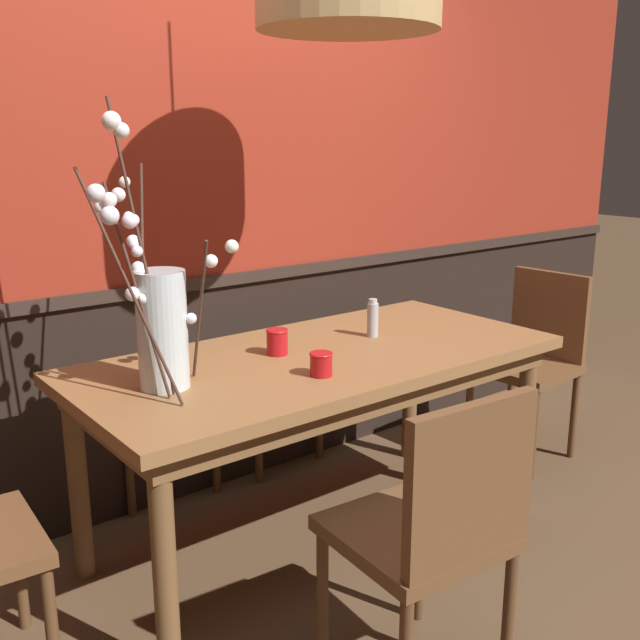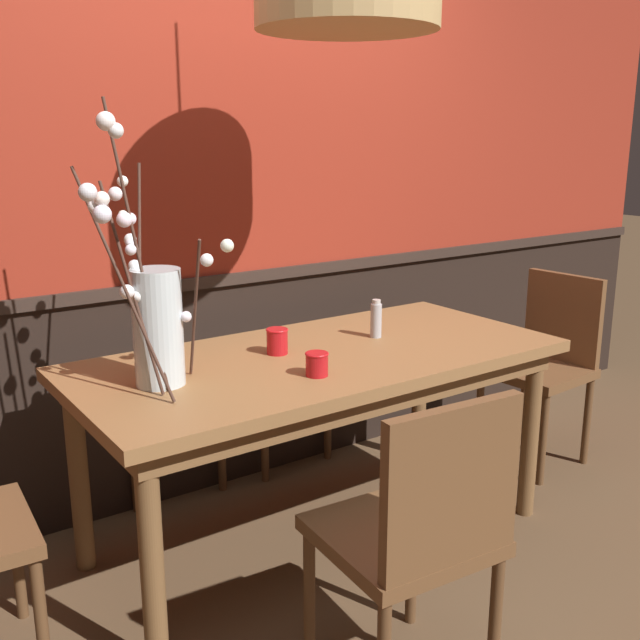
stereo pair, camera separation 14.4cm
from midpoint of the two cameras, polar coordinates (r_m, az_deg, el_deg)
ground_plane at (r=3.04m, az=1.41°, el=-16.58°), size 24.00×24.00×0.00m
back_wall at (r=3.22m, az=-6.06°, el=10.46°), size 5.74×0.14×2.72m
dining_table at (r=2.76m, az=1.50°, el=-4.32°), size 1.83×0.85×0.77m
chair_near_side_left at (r=2.08m, az=9.73°, el=-15.76°), size 0.47×0.47×0.92m
chair_far_side_right at (r=3.60m, az=-3.31°, el=-2.51°), size 0.48×0.47×0.96m
chair_far_side_left at (r=3.37m, az=-11.31°, el=-3.84°), size 0.49×0.44×0.95m
chair_head_east_end at (r=3.72m, az=18.24°, el=-2.78°), size 0.44×0.45×0.91m
vase_with_blossoms at (r=2.37m, az=-11.06°, el=0.04°), size 0.49×0.35×0.90m
candle_holder_nearer_center at (r=2.47m, az=1.43°, el=-3.45°), size 0.08×0.08×0.08m
candle_holder_nearer_edge at (r=2.71m, az=-1.84°, el=-1.66°), size 0.08×0.08×0.10m
condiment_bottle at (r=2.94m, az=5.78°, el=0.04°), size 0.05×0.05×0.15m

